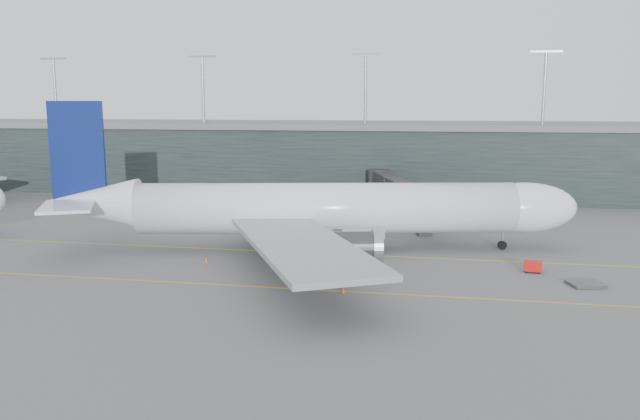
# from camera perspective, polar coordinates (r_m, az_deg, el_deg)

# --- Properties ---
(ground) EXTENTS (320.00, 320.00, 0.00)m
(ground) POSITION_cam_1_polar(r_m,az_deg,el_deg) (85.83, -2.84, -3.22)
(ground) COLOR #5B5B60
(ground) RESTS_ON ground
(taxiline_a) EXTENTS (160.00, 0.25, 0.02)m
(taxiline_a) POSITION_cam_1_polar(r_m,az_deg,el_deg) (82.04, -3.48, -3.82)
(taxiline_a) COLOR gold
(taxiline_a) RESTS_ON ground
(taxiline_b) EXTENTS (160.00, 0.25, 0.02)m
(taxiline_b) POSITION_cam_1_polar(r_m,az_deg,el_deg) (67.14, -6.76, -6.92)
(taxiline_b) COLOR gold
(taxiline_b) RESTS_ON ground
(taxiline_lead_main) EXTENTS (0.25, 60.00, 0.02)m
(taxiline_lead_main) POSITION_cam_1_polar(r_m,az_deg,el_deg) (104.20, 2.35, -0.93)
(taxiline_lead_main) COLOR gold
(taxiline_lead_main) RESTS_ON ground
(terminal) EXTENTS (240.00, 36.00, 29.00)m
(terminal) POSITION_cam_1_polar(r_m,az_deg,el_deg) (141.24, 2.51, 4.95)
(terminal) COLOR black
(terminal) RESTS_ON ground
(main_aircraft) EXTENTS (69.27, 64.18, 19.52)m
(main_aircraft) POSITION_cam_1_polar(r_m,az_deg,el_deg) (81.73, 0.23, 0.06)
(main_aircraft) COLOR white
(main_aircraft) RESTS_ON ground
(jet_bridge) EXTENTS (16.49, 44.01, 6.68)m
(jet_bridge) POSITION_cam_1_polar(r_m,az_deg,el_deg) (106.04, 8.36, 1.89)
(jet_bridge) COLOR #28282C
(jet_bridge) RESTS_ON ground
(gse_cart) EXTENTS (2.04, 1.41, 1.31)m
(gse_cart) POSITION_cam_1_polar(r_m,az_deg,el_deg) (75.88, 18.88, -4.88)
(gse_cart) COLOR red
(gse_cart) RESTS_ON ground
(baggage_dolly) EXTENTS (4.06, 3.60, 0.34)m
(baggage_dolly) POSITION_cam_1_polar(r_m,az_deg,el_deg) (72.48, 23.10, -6.24)
(baggage_dolly) COLOR #393A3E
(baggage_dolly) RESTS_ON ground
(uld_a) EXTENTS (2.19, 2.01, 1.60)m
(uld_a) POSITION_cam_1_polar(r_m,az_deg,el_deg) (97.10, -4.53, -1.23)
(uld_a) COLOR #323236
(uld_a) RESTS_ON ground
(uld_b) EXTENTS (2.25, 2.06, 1.66)m
(uld_b) POSITION_cam_1_polar(r_m,az_deg,el_deg) (97.32, -2.60, -1.17)
(uld_b) COLOR #323236
(uld_b) RESTS_ON ground
(uld_c) EXTENTS (2.41, 2.06, 1.95)m
(uld_c) POSITION_cam_1_polar(r_m,az_deg,el_deg) (94.98, -1.22, -1.33)
(uld_c) COLOR #323236
(uld_c) RESTS_ON ground
(cone_nose) EXTENTS (0.46, 0.46, 0.74)m
(cone_nose) POSITION_cam_1_polar(r_m,az_deg,el_deg) (77.73, 19.23, -4.83)
(cone_nose) COLOR #EC470D
(cone_nose) RESTS_ON ground
(cone_wing_stbd) EXTENTS (0.44, 0.44, 0.70)m
(cone_wing_stbd) POSITION_cam_1_polar(r_m,az_deg,el_deg) (64.33, 2.14, -7.28)
(cone_wing_stbd) COLOR #D2450B
(cone_wing_stbd) RESTS_ON ground
(cone_wing_port) EXTENTS (0.50, 0.50, 0.79)m
(cone_wing_port) POSITION_cam_1_polar(r_m,az_deg,el_deg) (93.44, 3.91, -1.93)
(cone_wing_port) COLOR orange
(cone_wing_port) RESTS_ON ground
(cone_tail) EXTENTS (0.46, 0.46, 0.74)m
(cone_tail) POSITION_cam_1_polar(r_m,az_deg,el_deg) (77.70, -10.35, -4.45)
(cone_tail) COLOR #EC560D
(cone_tail) RESTS_ON ground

